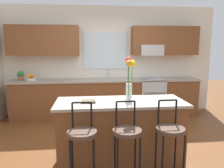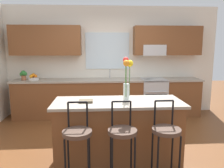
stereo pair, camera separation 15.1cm
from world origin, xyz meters
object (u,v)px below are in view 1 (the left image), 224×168
at_px(bar_stool_near, 82,137).
at_px(flower_vase, 130,77).
at_px(bar_stool_far, 170,133).
at_px(potted_plant_small, 21,75).
at_px(bar_stool_middle, 127,135).
at_px(fruit_bowl_oranges, 31,78).
at_px(kitchen_island, 120,130).
at_px(cookbook, 88,101).
at_px(oven_range, 151,97).

relative_size(bar_stool_near, flower_vase, 1.62).
bearing_deg(bar_stool_far, potted_plant_small, 133.41).
bearing_deg(bar_stool_middle, fruit_bowl_oranges, 123.53).
relative_size(bar_stool_middle, potted_plant_small, 4.53).
xyz_separation_m(kitchen_island, bar_stool_near, (-0.55, -0.58, 0.17)).
bearing_deg(kitchen_island, bar_stool_middle, -90.00).
bearing_deg(potted_plant_small, cookbook, -54.33).
height_order(oven_range, fruit_bowl_oranges, fruit_bowl_oranges).
xyz_separation_m(oven_range, kitchen_island, (-1.08, -2.14, 0.00)).
height_order(fruit_bowl_oranges, potted_plant_small, potted_plant_small).
height_order(kitchen_island, bar_stool_middle, bar_stool_middle).
bearing_deg(oven_range, flower_vase, -113.90).
distance_m(kitchen_island, bar_stool_near, 0.82).
bearing_deg(bar_stool_middle, oven_range, 68.33).
relative_size(cookbook, potted_plant_small, 0.87).
distance_m(oven_range, bar_stool_near, 3.18).
height_order(flower_vase, fruit_bowl_oranges, flower_vase).
distance_m(bar_stool_middle, potted_plant_small, 3.45).
xyz_separation_m(bar_stool_far, fruit_bowl_oranges, (-2.37, 2.75, 0.34)).
bearing_deg(cookbook, flower_vase, 2.33).
distance_m(cookbook, potted_plant_small, 2.71).
bearing_deg(potted_plant_small, bar_stool_middle, -53.28).
distance_m(oven_range, fruit_bowl_oranges, 2.95).
relative_size(bar_stool_middle, cookbook, 5.21).
relative_size(oven_range, flower_vase, 1.43).
relative_size(oven_range, potted_plant_small, 4.00).
xyz_separation_m(kitchen_island, flower_vase, (0.13, -0.01, 0.81)).
relative_size(flower_vase, cookbook, 3.22).
distance_m(bar_stool_near, fruit_bowl_oranges, 3.05).
height_order(kitchen_island, flower_vase, flower_vase).
xyz_separation_m(oven_range, potted_plant_small, (-3.13, 0.03, 0.59)).
xyz_separation_m(flower_vase, potted_plant_small, (-2.18, 2.18, -0.23)).
relative_size(fruit_bowl_oranges, potted_plant_small, 1.04).
relative_size(kitchen_island, bar_stool_near, 1.82).
bearing_deg(kitchen_island, fruit_bowl_oranges, 130.01).
relative_size(flower_vase, potted_plant_small, 2.80).
distance_m(bar_stool_near, potted_plant_small, 3.16).
height_order(kitchen_island, cookbook, cookbook).
distance_m(flower_vase, cookbook, 0.69).
distance_m(bar_stool_near, cookbook, 0.63).
xyz_separation_m(kitchen_island, fruit_bowl_oranges, (-1.82, 2.17, 0.51)).
relative_size(oven_range, kitchen_island, 0.49).
bearing_deg(bar_stool_middle, potted_plant_small, 126.72).
relative_size(bar_stool_far, cookbook, 5.21).
relative_size(kitchen_island, cookbook, 9.48).
bearing_deg(bar_stool_far, fruit_bowl_oranges, 130.78).
distance_m(cookbook, fruit_bowl_oranges, 2.59).
height_order(oven_range, kitchen_island, same).
bearing_deg(bar_stool_far, bar_stool_middle, 180.00).
height_order(bar_stool_far, cookbook, bar_stool_far).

